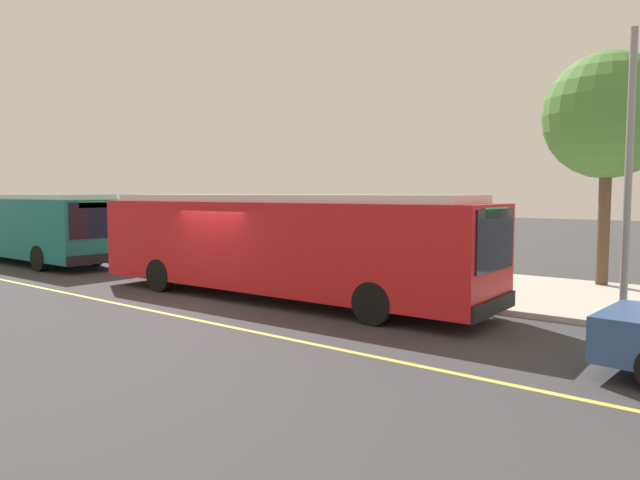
{
  "coord_description": "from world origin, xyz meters",
  "views": [
    {
      "loc": [
        12.31,
        -11.01,
        2.99
      ],
      "look_at": [
        2.45,
        1.43,
        1.71
      ],
      "focal_mm": 32.69,
      "sensor_mm": 36.0,
      "label": 1
    }
  ],
  "objects_px": {
    "transit_bus_second": "(27,225)",
    "route_sign_post": "(443,231)",
    "transit_bus_main": "(278,242)",
    "waiting_bench": "(409,263)"
  },
  "relations": [
    {
      "from": "transit_bus_main",
      "to": "transit_bus_second",
      "type": "height_order",
      "value": "same"
    },
    {
      "from": "transit_bus_second",
      "to": "transit_bus_main",
      "type": "bearing_deg",
      "value": 0.52
    },
    {
      "from": "waiting_bench",
      "to": "route_sign_post",
      "type": "bearing_deg",
      "value": -46.21
    },
    {
      "from": "transit_bus_second",
      "to": "waiting_bench",
      "type": "xyz_separation_m",
      "value": [
        15.93,
        5.29,
        -0.98
      ]
    },
    {
      "from": "transit_bus_second",
      "to": "route_sign_post",
      "type": "height_order",
      "value": "same"
    },
    {
      "from": "transit_bus_main",
      "to": "transit_bus_second",
      "type": "relative_size",
      "value": 1.11
    },
    {
      "from": "transit_bus_main",
      "to": "waiting_bench",
      "type": "relative_size",
      "value": 7.86
    },
    {
      "from": "route_sign_post",
      "to": "waiting_bench",
      "type": "bearing_deg",
      "value": 133.79
    },
    {
      "from": "transit_bus_second",
      "to": "route_sign_post",
      "type": "relative_size",
      "value": 4.06
    },
    {
      "from": "transit_bus_second",
      "to": "route_sign_post",
      "type": "distance_m",
      "value": 18.68
    }
  ]
}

